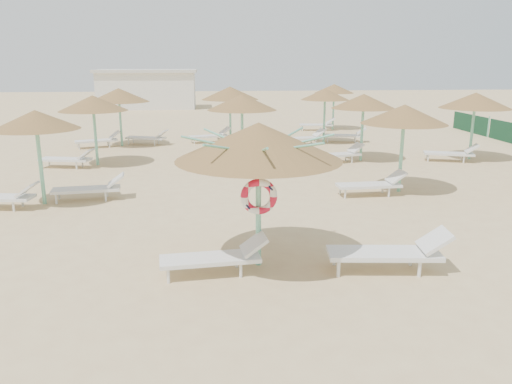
{
  "coord_description": "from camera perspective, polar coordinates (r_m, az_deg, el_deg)",
  "views": [
    {
      "loc": [
        -0.77,
        -9.15,
        3.91
      ],
      "look_at": [
        0.15,
        0.77,
        1.3
      ],
      "focal_mm": 35.0,
      "sensor_mm": 36.0,
      "label": 1
    }
  ],
  "objects": [
    {
      "name": "lounger_main_b",
      "position": [
        9.93,
        15.26,
        -6.59
      ],
      "size": [
        2.34,
        0.91,
        0.83
      ],
      "rotation": [
        0.0,
        0.0,
        -0.1
      ],
      "color": "silver",
      "rests_on": "ground"
    },
    {
      "name": "lounger_main_a",
      "position": [
        9.5,
        -4.44,
        -7.37
      ],
      "size": [
        2.07,
        0.8,
        0.73
      ],
      "rotation": [
        0.0,
        0.0,
        0.1
      ],
      "color": "silver",
      "rests_on": "ground"
    },
    {
      "name": "main_palapa",
      "position": [
        9.35,
        0.29,
        5.71
      ],
      "size": [
        3.15,
        3.15,
        2.82
      ],
      "color": "#72C6A4",
      "rests_on": "ground"
    },
    {
      "name": "service_hut",
      "position": [
        44.52,
        -12.29,
        11.45
      ],
      "size": [
        8.4,
        4.4,
        3.25
      ],
      "color": "silver",
      "rests_on": "ground"
    },
    {
      "name": "ground",
      "position": [
        9.98,
        -0.47,
        -8.38
      ],
      "size": [
        120.0,
        120.0,
        0.0
      ],
      "primitive_type": "plane",
      "color": "tan",
      "rests_on": "ground"
    },
    {
      "name": "palapa_field",
      "position": [
        20.49,
        3.78,
        10.18
      ],
      "size": [
        19.25,
        18.14,
        2.71
      ],
      "color": "#72C6A4",
      "rests_on": "ground"
    }
  ]
}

